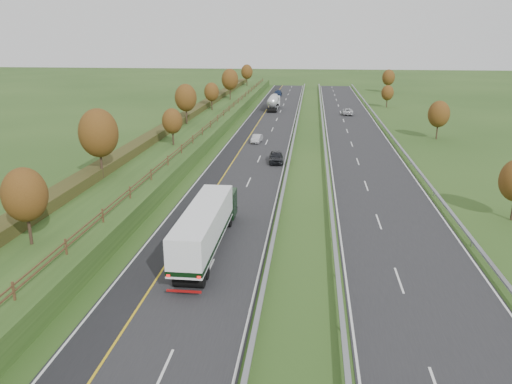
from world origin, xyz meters
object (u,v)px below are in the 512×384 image
(road_tanker, at_px, (274,102))
(car_silver_mid, at_px, (257,138))
(box_lorry, at_px, (207,225))
(car_small_far, at_px, (278,93))
(car_oncoming, at_px, (348,112))
(car_dark_near, at_px, (276,157))

(road_tanker, xyz_separation_m, car_silver_mid, (0.25, -38.99, -1.18))
(box_lorry, bearing_deg, car_small_far, 91.02)
(road_tanker, distance_m, car_oncoming, 18.39)
(car_small_far, bearing_deg, box_lorry, -89.61)
(car_dark_near, relative_size, car_silver_mid, 1.21)
(box_lorry, bearing_deg, car_oncoming, 78.09)
(car_dark_near, distance_m, car_small_far, 81.97)
(car_dark_near, xyz_separation_m, car_small_far, (-5.43, 81.79, -0.01))
(car_oncoming, bearing_deg, car_dark_near, 76.88)
(car_silver_mid, height_order, car_small_far, car_small_far)
(car_dark_near, height_order, car_oncoming, car_dark_near)
(box_lorry, relative_size, car_oncoming, 3.20)
(car_dark_near, height_order, car_silver_mid, car_dark_near)
(car_small_far, bearing_deg, car_dark_near, -86.83)
(box_lorry, relative_size, car_dark_near, 3.47)
(car_silver_mid, relative_size, car_small_far, 0.71)
(box_lorry, xyz_separation_m, road_tanker, (-1.02, 83.19, -0.47))
(car_dark_near, bearing_deg, car_silver_mid, 102.79)
(box_lorry, height_order, car_oncoming, box_lorry)
(car_small_far, bearing_deg, road_tanker, -88.70)
(box_lorry, distance_m, car_silver_mid, 44.24)
(box_lorry, relative_size, road_tanker, 1.45)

